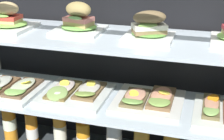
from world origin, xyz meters
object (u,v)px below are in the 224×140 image
(juice_bottle_tucked_behind, at_px, (32,128))
(juice_bottle_front_fourth, at_px, (60,130))
(plated_roll_sandwich_near_left_corner, at_px, (79,21))
(open_sandwich_tray_center, at_px, (149,99))
(plated_roll_sandwich_near_right_corner, at_px, (7,20))
(plated_roll_sandwich_right_of_center, at_px, (149,28))
(juice_bottle_back_left, at_px, (10,123))
(open_sandwich_tray_mid_right, at_px, (10,88))
(juice_bottle_front_middle, at_px, (113,139))
(juice_bottle_front_right_end, at_px, (83,138))
(open_sandwich_tray_near_left_corner, at_px, (75,92))

(juice_bottle_tucked_behind, relative_size, juice_bottle_front_fourth, 0.89)
(plated_roll_sandwich_near_left_corner, height_order, open_sandwich_tray_center, plated_roll_sandwich_near_left_corner)
(plated_roll_sandwich_near_right_corner, bearing_deg, open_sandwich_tray_center, 3.05)
(plated_roll_sandwich_near_right_corner, bearing_deg, juice_bottle_tucked_behind, 51.75)
(plated_roll_sandwich_right_of_center, bearing_deg, juice_bottle_tucked_behind, 177.10)
(plated_roll_sandwich_near_right_corner, height_order, juice_bottle_back_left, plated_roll_sandwich_near_right_corner)
(open_sandwich_tray_mid_right, bearing_deg, juice_bottle_tucked_behind, 62.19)
(plated_roll_sandwich_right_of_center, distance_m, juice_bottle_back_left, 0.89)
(juice_bottle_back_left, xyz_separation_m, juice_bottle_front_middle, (0.55, -0.00, 0.00))
(juice_bottle_front_fourth, bearing_deg, juice_bottle_front_middle, -1.51)
(juice_bottle_back_left, bearing_deg, juice_bottle_front_middle, -0.10)
(open_sandwich_tray_mid_right, xyz_separation_m, juice_bottle_front_fourth, (0.20, 0.08, -0.24))
(juice_bottle_front_right_end, bearing_deg, juice_bottle_tucked_behind, 179.60)
(plated_roll_sandwich_near_left_corner, bearing_deg, open_sandwich_tray_mid_right, -165.92)
(plated_roll_sandwich_near_right_corner, xyz_separation_m, plated_roll_sandwich_right_of_center, (0.61, 0.02, 0.00))
(open_sandwich_tray_center, height_order, juice_bottle_back_left, open_sandwich_tray_center)
(plated_roll_sandwich_near_left_corner, bearing_deg, plated_roll_sandwich_near_right_corner, -171.71)
(plated_roll_sandwich_right_of_center, height_order, juice_bottle_back_left, plated_roll_sandwich_right_of_center)
(plated_roll_sandwich_near_left_corner, distance_m, juice_bottle_front_right_end, 0.57)
(open_sandwich_tray_near_left_corner, xyz_separation_m, juice_bottle_back_left, (-0.38, 0.04, -0.24))
(juice_bottle_front_fourth, xyz_separation_m, juice_bottle_front_right_end, (0.12, -0.00, -0.02))
(plated_roll_sandwich_near_right_corner, xyz_separation_m, plated_roll_sandwich_near_left_corner, (0.31, 0.05, 0.00))
(plated_roll_sandwich_near_right_corner, relative_size, open_sandwich_tray_center, 0.71)
(open_sandwich_tray_near_left_corner, height_order, juice_bottle_back_left, open_sandwich_tray_near_left_corner)
(open_sandwich_tray_mid_right, height_order, juice_bottle_back_left, open_sandwich_tray_mid_right)
(open_sandwich_tray_mid_right, relative_size, open_sandwich_tray_center, 1.00)
(plated_roll_sandwich_near_right_corner, relative_size, juice_bottle_tucked_behind, 0.91)
(plated_roll_sandwich_near_right_corner, distance_m, open_sandwich_tray_mid_right, 0.31)
(plated_roll_sandwich_near_right_corner, distance_m, juice_bottle_tucked_behind, 0.56)
(juice_bottle_back_left, xyz_separation_m, juice_bottle_front_fourth, (0.28, 0.01, 0.00))
(juice_bottle_front_right_end, bearing_deg, juice_bottle_front_fourth, 178.27)
(plated_roll_sandwich_right_of_center, xyz_separation_m, juice_bottle_front_right_end, (-0.30, 0.03, -0.56))
(open_sandwich_tray_center, bearing_deg, open_sandwich_tray_near_left_corner, -175.46)
(plated_roll_sandwich_near_right_corner, bearing_deg, juice_bottle_back_left, 152.64)
(juice_bottle_front_right_end, bearing_deg, plated_roll_sandwich_near_right_corner, -171.61)
(juice_bottle_front_fourth, bearing_deg, juice_bottle_tucked_behind, -179.33)
(open_sandwich_tray_near_left_corner, distance_m, juice_bottle_front_middle, 0.29)
(open_sandwich_tray_center, xyz_separation_m, juice_bottle_tucked_behind, (-0.59, 0.01, -0.25))
(plated_roll_sandwich_near_right_corner, relative_size, plated_roll_sandwich_near_left_corner, 1.02)
(plated_roll_sandwich_near_right_corner, height_order, open_sandwich_tray_near_left_corner, plated_roll_sandwich_near_right_corner)
(open_sandwich_tray_near_left_corner, distance_m, open_sandwich_tray_center, 0.33)
(plated_roll_sandwich_near_right_corner, height_order, open_sandwich_tray_center, plated_roll_sandwich_near_right_corner)
(plated_roll_sandwich_near_left_corner, xyz_separation_m, open_sandwich_tray_mid_right, (-0.32, -0.08, -0.31))
(plated_roll_sandwich_near_left_corner, bearing_deg, open_sandwich_tray_near_left_corner, -108.98)
(open_sandwich_tray_near_left_corner, relative_size, open_sandwich_tray_center, 1.00)
(open_sandwich_tray_near_left_corner, bearing_deg, open_sandwich_tray_center, 4.54)
(plated_roll_sandwich_near_right_corner, xyz_separation_m, open_sandwich_tray_center, (0.62, 0.03, -0.31))
(open_sandwich_tray_center, xyz_separation_m, juice_bottle_back_left, (-0.71, 0.01, -0.24))
(juice_bottle_front_right_end, bearing_deg, plated_roll_sandwich_right_of_center, -5.18)
(plated_roll_sandwich_near_right_corner, xyz_separation_m, juice_bottle_back_left, (-0.08, 0.04, -0.54))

